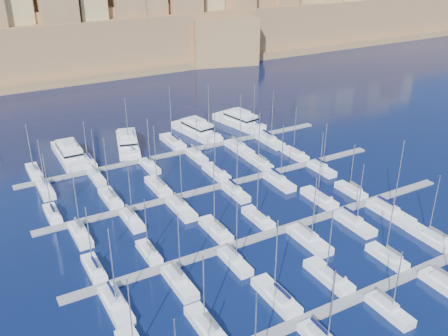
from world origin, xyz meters
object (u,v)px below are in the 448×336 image
sailboat_2 (276,296)px  motor_yacht_c (196,129)px  motor_yacht_b (128,142)px  sailboat_4 (387,257)px  motor_yacht_a (69,153)px  motor_yacht_d (239,120)px

sailboat_2 → motor_yacht_c: sailboat_2 is taller
sailboat_2 → motor_yacht_b: size_ratio=0.79×
sailboat_4 → motor_yacht_a: size_ratio=0.68×
sailboat_4 → motor_yacht_d: bearing=79.8°
motor_yacht_b → motor_yacht_a: bearing=179.0°
motor_yacht_b → motor_yacht_c: 20.28m
sailboat_4 → motor_yacht_c: 70.88m
motor_yacht_a → motor_yacht_c: 35.63m
sailboat_2 → motor_yacht_d: (35.74, 70.33, 0.97)m
sailboat_4 → motor_yacht_b: bearing=107.3°
motor_yacht_b → motor_yacht_c: size_ratio=1.02×
motor_yacht_d → motor_yacht_a: bearing=180.0°
motor_yacht_b → motor_yacht_c: bearing=-0.3°
motor_yacht_c → motor_yacht_d: (14.62, 0.36, 0.00)m
motor_yacht_d → sailboat_4: bearing=-100.2°
sailboat_2 → sailboat_4: 22.94m
motor_yacht_d → motor_yacht_b: bearing=-179.6°
sailboat_2 → sailboat_4: (22.92, -0.88, -0.03)m
sailboat_4 → motor_yacht_c: (-1.80, 70.85, 1.00)m
sailboat_2 → motor_yacht_c: 73.10m
motor_yacht_c → motor_yacht_d: bearing=1.4°
motor_yacht_b → sailboat_4: bearing=-72.7°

